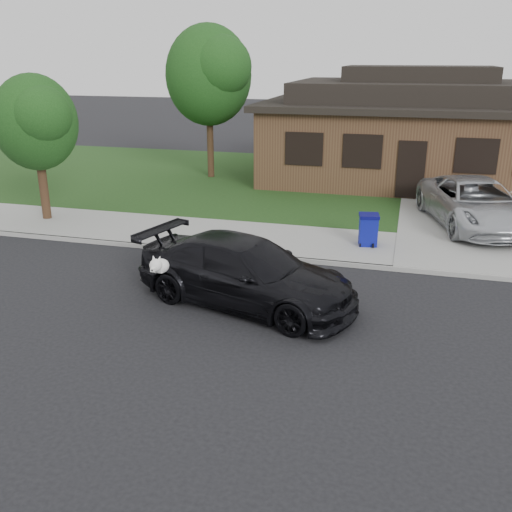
# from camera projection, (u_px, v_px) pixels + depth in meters

# --- Properties ---
(ground) EXTENTS (120.00, 120.00, 0.00)m
(ground) POSITION_uv_depth(u_px,v_px,m) (209.00, 310.00, 12.33)
(ground) COLOR black
(ground) RESTS_ON ground
(sidewalk) EXTENTS (60.00, 3.00, 0.12)m
(sidewalk) POSITION_uv_depth(u_px,v_px,m) (265.00, 239.00, 16.86)
(sidewalk) COLOR gray
(sidewalk) RESTS_ON ground
(curb) EXTENTS (60.00, 0.12, 0.12)m
(curb) POSITION_uv_depth(u_px,v_px,m) (252.00, 256.00, 15.50)
(curb) COLOR gray
(curb) RESTS_ON ground
(lawn) EXTENTS (60.00, 13.00, 0.13)m
(lawn) POSITION_uv_depth(u_px,v_px,m) (312.00, 183.00, 24.14)
(lawn) COLOR #193814
(lawn) RESTS_ON ground
(driveway) EXTENTS (4.50, 13.00, 0.14)m
(driveway) POSITION_uv_depth(u_px,v_px,m) (466.00, 211.00, 19.94)
(driveway) COLOR gray
(driveway) RESTS_ON ground
(sedan) EXTENTS (5.42, 3.35, 1.47)m
(sedan) POSITION_uv_depth(u_px,v_px,m) (246.00, 272.00, 12.44)
(sedan) COLOR black
(sedan) RESTS_ON ground
(minivan) EXTENTS (3.75, 5.73, 1.46)m
(minivan) POSITION_uv_depth(u_px,v_px,m) (475.00, 203.00, 17.68)
(minivan) COLOR #B8BBC0
(minivan) RESTS_ON driveway
(recycling_bin) EXTENTS (0.62, 0.62, 0.90)m
(recycling_bin) POSITION_uv_depth(u_px,v_px,m) (368.00, 229.00, 16.05)
(recycling_bin) COLOR navy
(recycling_bin) RESTS_ON sidewalk
(house) EXTENTS (12.60, 8.60, 4.65)m
(house) POSITION_uv_depth(u_px,v_px,m) (414.00, 131.00, 24.28)
(house) COLOR #422B1C
(house) RESTS_ON ground
(tree_0) EXTENTS (3.78, 3.60, 6.34)m
(tree_0) POSITION_uv_depth(u_px,v_px,m) (211.00, 74.00, 23.62)
(tree_0) COLOR #332114
(tree_0) RESTS_ON ground
(tree_2) EXTENTS (2.73, 2.60, 4.59)m
(tree_2) POSITION_uv_depth(u_px,v_px,m) (37.00, 121.00, 17.70)
(tree_2) COLOR #332114
(tree_2) RESTS_ON ground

